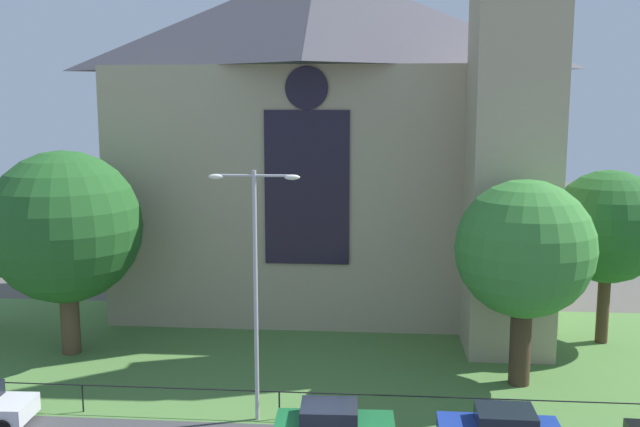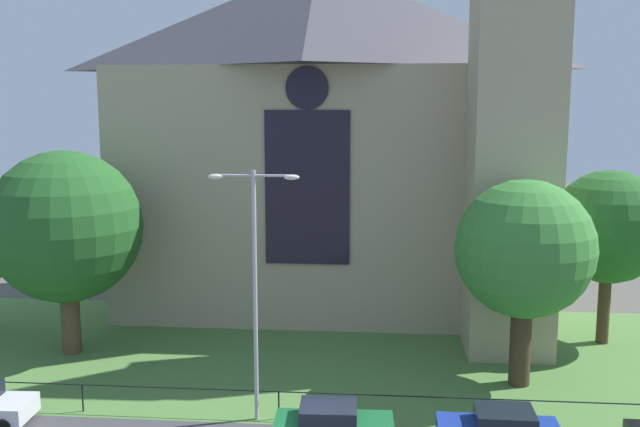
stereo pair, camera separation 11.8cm
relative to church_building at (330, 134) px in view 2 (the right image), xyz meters
The scene contains 9 objects.
ground 13.43m from the church_building, 82.87° to the right, with size 160.00×160.00×0.00m, color #56544C.
grass_verge 14.78m from the church_building, 84.21° to the right, with size 120.00×20.00×0.01m, color #517F3D.
church_building is the anchor object (origin of this frame).
iron_railing 18.59m from the church_building, 92.75° to the right, with size 31.17×0.07×1.13m.
tree_right_near 15.49m from the church_building, 52.41° to the right, with size 5.85×5.85×8.90m.
tree_left_near 15.84m from the church_building, 140.97° to the right, with size 7.25×7.25×9.86m.
tree_right_far 16.08m from the church_building, 22.48° to the right, with size 5.64×5.64×8.81m.
streetlamp_near 16.82m from the church_building, 95.68° to the right, with size 3.37×0.26×9.59m.
parked_car_green 20.44m from the church_building, 85.47° to the right, with size 4.26×2.15×1.51m.
Camera 2 is at (1.93, -22.69, 11.89)m, focal length 39.39 mm.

